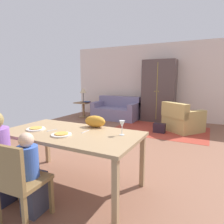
# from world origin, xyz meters

# --- Properties ---
(ground_plane) EXTENTS (7.05, 6.18, 0.02)m
(ground_plane) POSITION_xyz_m (0.00, 0.49, -0.01)
(ground_plane) COLOR brown
(back_wall) EXTENTS (7.05, 0.10, 2.70)m
(back_wall) POSITION_xyz_m (0.00, 3.63, 1.35)
(back_wall) COLOR beige
(back_wall) RESTS_ON ground_plane
(dining_table) EXTENTS (1.86, 0.96, 0.76)m
(dining_table) POSITION_xyz_m (-0.02, -1.53, 0.69)
(dining_table) COLOR #A4835B
(dining_table) RESTS_ON ground_plane
(plate_near_man) EXTENTS (0.25, 0.25, 0.02)m
(plate_near_man) POSITION_xyz_m (-0.53, -1.65, 0.77)
(plate_near_man) COLOR silver
(plate_near_man) RESTS_ON dining_table
(pizza_near_man) EXTENTS (0.17, 0.17, 0.01)m
(pizza_near_man) POSITION_xyz_m (-0.53, -1.65, 0.78)
(pizza_near_man) COLOR gold
(pizza_near_man) RESTS_ON plate_near_man
(plate_near_child) EXTENTS (0.25, 0.25, 0.02)m
(plate_near_child) POSITION_xyz_m (-0.02, -1.71, 0.77)
(plate_near_child) COLOR silver
(plate_near_child) RESTS_ON dining_table
(pizza_near_child) EXTENTS (0.17, 0.17, 0.01)m
(pizza_near_child) POSITION_xyz_m (-0.02, -1.71, 0.78)
(pizza_near_child) COLOR gold
(pizza_near_child) RESTS_ON plate_near_child
(wine_glass) EXTENTS (0.07, 0.07, 0.19)m
(wine_glass) POSITION_xyz_m (0.65, -1.35, 0.89)
(wine_glass) COLOR silver
(wine_glass) RESTS_ON dining_table
(fork) EXTENTS (0.06, 0.15, 0.01)m
(fork) POSITION_xyz_m (-0.30, -1.58, 0.76)
(fork) COLOR silver
(fork) RESTS_ON dining_table
(knife) EXTENTS (0.02, 0.17, 0.01)m
(knife) POSITION_xyz_m (0.15, -1.43, 0.76)
(knife) COLOR silver
(knife) RESTS_ON dining_table
(person_man) EXTENTS (0.30, 0.40, 1.11)m
(person_man) POSITION_xyz_m (-0.53, -2.19, 0.51)
(person_man) COLOR #282B48
(person_man) RESTS_ON ground_plane
(dining_chair_child) EXTENTS (0.45, 0.45, 0.87)m
(dining_chair_child) POSITION_xyz_m (-0.01, -2.37, 0.49)
(dining_chair_child) COLOR olive
(dining_chair_child) RESTS_ON ground_plane
(person_child) EXTENTS (0.22, 0.29, 0.92)m
(person_child) POSITION_xyz_m (-0.02, -2.20, 0.43)
(person_child) COLOR #3B3C4A
(person_child) RESTS_ON ground_plane
(cat) EXTENTS (0.33, 0.18, 0.17)m
(cat) POSITION_xyz_m (0.13, -1.15, 0.84)
(cat) COLOR orange
(cat) RESTS_ON dining_table
(area_rug) EXTENTS (2.60, 1.80, 0.01)m
(area_rug) POSITION_xyz_m (0.37, 2.00, 0.00)
(area_rug) COLOR #A23729
(area_rug) RESTS_ON ground_plane
(couch) EXTENTS (1.63, 0.86, 0.82)m
(couch) POSITION_xyz_m (-1.46, 2.86, 0.30)
(couch) COLOR slate
(couch) RESTS_ON ground_plane
(armchair) EXTENTS (1.19, 1.20, 0.82)m
(armchair) POSITION_xyz_m (0.94, 2.16, 0.32)
(armchair) COLOR tan
(armchair) RESTS_ON ground_plane
(armoire) EXTENTS (1.10, 0.59, 2.10)m
(armoire) POSITION_xyz_m (-0.00, 3.24, 1.05)
(armoire) COLOR #513E3B
(armoire) RESTS_ON ground_plane
(side_table) EXTENTS (0.56, 0.56, 0.58)m
(side_table) POSITION_xyz_m (-2.72, 2.60, 0.38)
(side_table) COLOR olive
(side_table) RESTS_ON ground_plane
(table_lamp) EXTENTS (0.26, 0.26, 0.54)m
(table_lamp) POSITION_xyz_m (-2.72, 2.60, 1.01)
(table_lamp) COLOR #453C31
(table_lamp) RESTS_ON side_table
(book_lower) EXTENTS (0.22, 0.16, 0.03)m
(book_lower) POSITION_xyz_m (-2.56, 2.62, 0.59)
(book_lower) COLOR #993231
(book_lower) RESTS_ON side_table
(book_upper) EXTENTS (0.22, 0.16, 0.03)m
(book_upper) POSITION_xyz_m (-2.51, 2.54, 0.62)
(book_upper) COLOR navy
(book_upper) RESTS_ON book_lower
(handbag) EXTENTS (0.32, 0.16, 0.26)m
(handbag) POSITION_xyz_m (0.42, 1.70, 0.13)
(handbag) COLOR #291B25
(handbag) RESTS_ON ground_plane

